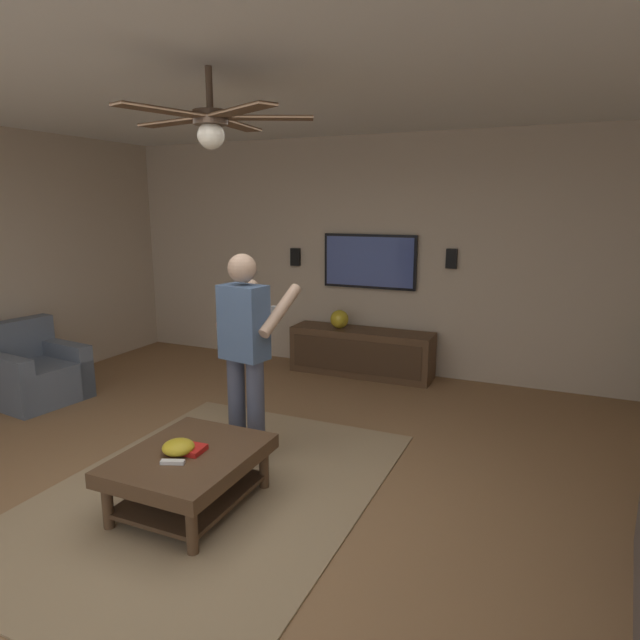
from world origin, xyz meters
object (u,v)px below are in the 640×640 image
(remote_white, at_px, (173,462))
(wall_speaker_right, at_px, (295,257))
(book, at_px, (188,449))
(tv, at_px, (369,261))
(media_console, at_px, (361,352))
(wall_speaker_left, at_px, (452,259))
(person_standing, at_px, (246,344))
(ceiling_fan, at_px, (213,122))
(coffee_table, at_px, (190,467))
(bowl, at_px, (178,447))
(armchair, at_px, (34,374))
(vase_round, at_px, (339,319))

(remote_white, xyz_separation_m, wall_speaker_right, (3.70, 0.96, 0.94))
(remote_white, height_order, wall_speaker_right, wall_speaker_right)
(book, bearing_deg, tv, -94.79)
(media_console, bearing_deg, wall_speaker_left, 104.72)
(person_standing, bearing_deg, ceiling_fan, -149.81)
(coffee_table, xyz_separation_m, bowl, (-0.05, 0.05, 0.15))
(remote_white, relative_size, ceiling_fan, 0.13)
(armchair, distance_m, remote_white, 3.04)
(media_console, distance_m, wall_speaker_left, 1.51)
(book, distance_m, wall_speaker_left, 3.79)
(remote_white, height_order, book, book)
(coffee_table, height_order, person_standing, person_standing)
(book, bearing_deg, armchair, -24.62)
(bowl, distance_m, wall_speaker_left, 3.84)
(coffee_table, distance_m, book, 0.12)
(media_console, bearing_deg, remote_white, -0.56)
(remote_white, relative_size, vase_round, 0.68)
(ceiling_fan, bearing_deg, person_standing, 20.53)
(coffee_table, relative_size, remote_white, 6.67)
(bowl, xyz_separation_m, ceiling_fan, (0.15, -0.26, 2.02))
(coffee_table, distance_m, remote_white, 0.21)
(remote_white, bearing_deg, tv, 68.16)
(armchair, xyz_separation_m, wall_speaker_left, (2.47, -3.77, 1.13))
(person_standing, distance_m, wall_speaker_left, 2.92)
(media_console, xyz_separation_m, tv, (0.24, 0.00, 1.06))
(person_standing, bearing_deg, armchair, 95.20)
(armchair, xyz_separation_m, vase_round, (2.19, -2.53, 0.38))
(media_console, height_order, person_standing, person_standing)
(wall_speaker_right, bearing_deg, remote_white, -165.46)
(bowl, bearing_deg, person_standing, 0.84)
(armchair, xyz_separation_m, bowl, (-1.10, -2.72, 0.17))
(tv, distance_m, book, 3.62)
(media_console, height_order, ceiling_fan, ceiling_fan)
(armchair, bearing_deg, vase_round, 47.83)
(remote_white, height_order, ceiling_fan, ceiling_fan)
(person_standing, relative_size, wall_speaker_right, 7.45)
(person_standing, distance_m, ceiling_fan, 1.73)
(remote_white, bearing_deg, wall_speaker_left, 53.56)
(coffee_table, relative_size, media_console, 0.59)
(armchair, xyz_separation_m, book, (-1.04, -2.75, 0.14))
(vase_round, bearing_deg, armchair, 130.89)
(book, relative_size, wall_speaker_left, 1.00)
(tv, relative_size, ceiling_fan, 0.96)
(tv, xyz_separation_m, person_standing, (-2.67, 0.10, -0.40))
(wall_speaker_right, relative_size, ceiling_fan, 0.18)
(media_console, distance_m, remote_white, 3.45)
(media_console, relative_size, remote_white, 11.33)
(tv, relative_size, bowl, 5.43)
(media_console, bearing_deg, coffee_table, -0.71)
(tv, bearing_deg, wall_speaker_left, 90.78)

